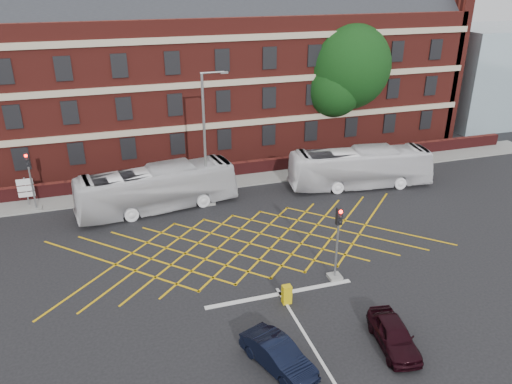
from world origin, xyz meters
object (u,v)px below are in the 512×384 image
object	(u,v)px
bus_right	(360,168)
direction_signs	(26,189)
deciduous_tree	(345,72)
bus_left	(157,188)
car_maroon	(394,335)
street_lamp	(206,161)
car_navy	(278,355)
traffic_light_near	(337,250)
utility_cabinet	(287,294)
traffic_light_far	(32,187)

from	to	relation	value
bus_right	direction_signs	world-z (taller)	bus_right
deciduous_tree	bus_left	bearing A→B (deg)	-154.93
car_maroon	street_lamp	world-z (taller)	street_lamp
car_navy	direction_signs	distance (m)	23.20
deciduous_tree	street_lamp	size ratio (longest dim) A/B	1.23
car_navy	deciduous_tree	xyz separation A→B (m)	(15.59, 25.60, 6.40)
car_navy	traffic_light_near	size ratio (longest dim) A/B	0.89
deciduous_tree	utility_cabinet	size ratio (longest dim) A/B	11.54
bus_right	utility_cabinet	size ratio (longest dim) A/B	10.95
car_navy	deciduous_tree	world-z (taller)	deciduous_tree
bus_right	car_maroon	distance (m)	18.24
bus_right	traffic_light_far	xyz separation A→B (m)	(-23.59, 2.88, 0.24)
traffic_light_far	street_lamp	size ratio (longest dim) A/B	0.46
bus_right	street_lamp	distance (m)	12.02
car_maroon	deciduous_tree	size ratio (longest dim) A/B	0.31
car_navy	street_lamp	bearing A→B (deg)	66.39
traffic_light_near	street_lamp	bearing A→B (deg)	111.32
car_maroon	street_lamp	size ratio (longest dim) A/B	0.39
direction_signs	car_maroon	bearing A→B (deg)	-50.46
car_maroon	direction_signs	bearing A→B (deg)	138.58
deciduous_tree	traffic_light_far	xyz separation A→B (m)	(-26.57, -6.35, -5.26)
traffic_light_far	utility_cabinet	bearing A→B (deg)	-49.61
car_navy	traffic_light_far	size ratio (longest dim) A/B	0.89
car_navy	traffic_light_far	xyz separation A→B (m)	(-10.98, 19.25, 1.14)
deciduous_tree	traffic_light_far	world-z (taller)	deciduous_tree
street_lamp	direction_signs	bearing A→B (deg)	164.92
bus_left	street_lamp	distance (m)	3.91
bus_right	street_lamp	bearing A→B (deg)	95.81
car_navy	deciduous_tree	size ratio (longest dim) A/B	0.33
bus_left	car_maroon	world-z (taller)	bus_left
traffic_light_near	street_lamp	world-z (taller)	street_lamp
car_navy	utility_cabinet	size ratio (longest dim) A/B	3.79
street_lamp	utility_cabinet	xyz separation A→B (m)	(1.21, -12.74, -2.76)
traffic_light_far	deciduous_tree	bearing A→B (deg)	13.44
car_navy	deciduous_tree	distance (m)	30.65
bus_left	direction_signs	size ratio (longest dim) A/B	5.05
bus_left	utility_cabinet	world-z (taller)	bus_left
traffic_light_far	utility_cabinet	world-z (taller)	traffic_light_far
deciduous_tree	street_lamp	bearing A→B (deg)	-149.38
bus_left	car_maroon	distance (m)	19.17
bus_left	utility_cabinet	bearing A→B (deg)	-168.09
street_lamp	utility_cabinet	size ratio (longest dim) A/B	9.37
bus_right	bus_left	bearing A→B (deg)	95.54
bus_right	traffic_light_far	world-z (taller)	traffic_light_far
car_navy	street_lamp	xyz separation A→B (m)	(0.72, 16.81, 2.64)
car_maroon	traffic_light_far	size ratio (longest dim) A/B	0.85
bus_left	deciduous_tree	distance (m)	21.02
bus_left	bus_right	world-z (taller)	bus_left
car_maroon	utility_cabinet	world-z (taller)	car_maroon
direction_signs	utility_cabinet	xyz separation A→B (m)	(13.48, -16.04, -0.88)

